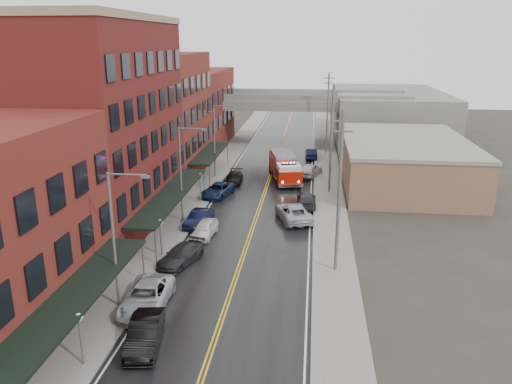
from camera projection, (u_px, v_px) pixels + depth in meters
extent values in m
cube|color=black|center=(261.00, 204.00, 52.24)|extent=(11.00, 160.00, 0.02)
cube|color=slate|center=(193.00, 201.00, 53.02)|extent=(3.00, 160.00, 0.15)
cube|color=slate|center=(331.00, 206.00, 51.41)|extent=(3.00, 160.00, 0.15)
cube|color=gray|center=(208.00, 202.00, 52.84)|extent=(0.30, 160.00, 0.15)
cube|color=gray|center=(315.00, 205.00, 51.59)|extent=(0.30, 160.00, 0.15)
cube|color=#561816|center=(105.00, 128.00, 44.43)|extent=(9.00, 20.00, 18.00)
cube|color=maroon|center=(163.00, 116.00, 61.49)|extent=(9.00, 15.00, 15.00)
cube|color=maroon|center=(196.00, 109.00, 78.55)|extent=(9.00, 20.00, 12.00)
cube|color=#866248|center=(403.00, 163.00, 59.24)|extent=(14.00, 22.00, 5.00)
cube|color=slate|center=(387.00, 114.00, 87.07)|extent=(18.00, 30.00, 8.00)
cube|color=black|center=(76.00, 295.00, 27.50)|extent=(2.60, 16.00, 0.18)
cylinder|color=slate|center=(143.00, 263.00, 35.03)|extent=(0.10, 0.10, 3.00)
cube|color=black|center=(171.00, 194.00, 45.54)|extent=(2.60, 18.00, 0.18)
cylinder|color=slate|center=(155.00, 247.00, 37.69)|extent=(0.10, 0.10, 3.00)
cylinder|color=slate|center=(204.00, 184.00, 54.02)|extent=(0.10, 0.10, 3.00)
cube|color=black|center=(210.00, 153.00, 62.16)|extent=(2.60, 13.00, 0.18)
cylinder|color=slate|center=(209.00, 178.00, 56.68)|extent=(0.10, 0.10, 3.00)
cylinder|color=slate|center=(228.00, 154.00, 68.27)|extent=(0.10, 0.10, 3.00)
cylinder|color=#59595B|center=(82.00, 343.00, 25.94)|extent=(0.14, 0.14, 2.80)
sphere|color=silver|center=(79.00, 317.00, 25.50)|extent=(0.44, 0.44, 0.44)
cylinder|color=#59595B|center=(161.00, 240.00, 39.24)|extent=(0.14, 0.14, 2.80)
sphere|color=silver|center=(160.00, 222.00, 38.80)|extent=(0.44, 0.44, 0.44)
cylinder|color=#59595B|center=(201.00, 189.00, 52.54)|extent=(0.14, 0.14, 2.80)
sphere|color=silver|center=(200.00, 176.00, 52.10)|extent=(0.44, 0.44, 0.44)
cylinder|color=#59595B|center=(114.00, 243.00, 30.78)|extent=(0.18, 0.18, 9.00)
cylinder|color=#59595B|center=(127.00, 175.00, 29.36)|extent=(2.40, 0.12, 0.12)
cube|color=#59595B|center=(145.00, 177.00, 29.27)|extent=(0.50, 0.22, 0.18)
cylinder|color=#59595B|center=(181.00, 176.00, 45.98)|extent=(0.18, 0.18, 9.00)
cylinder|color=#59595B|center=(192.00, 129.00, 44.56)|extent=(2.40, 0.12, 0.12)
cube|color=#59595B|center=(204.00, 130.00, 44.46)|extent=(0.50, 0.22, 0.18)
cylinder|color=#59595B|center=(215.00, 142.00, 61.17)|extent=(0.18, 0.18, 9.00)
cylinder|color=#59595B|center=(223.00, 106.00, 59.75)|extent=(2.40, 0.12, 0.12)
cube|color=#59595B|center=(233.00, 107.00, 59.66)|extent=(0.50, 0.22, 0.18)
cylinder|color=#59595B|center=(339.00, 194.00, 35.44)|extent=(0.24, 0.24, 12.00)
cube|color=#59595B|center=(343.00, 121.00, 33.92)|extent=(1.80, 0.12, 0.12)
cube|color=#59595B|center=(342.00, 131.00, 34.12)|extent=(1.40, 0.12, 0.12)
cylinder|color=#59595B|center=(331.00, 140.00, 54.44)|extent=(0.24, 0.24, 12.00)
cube|color=#59595B|center=(333.00, 92.00, 52.92)|extent=(1.80, 0.12, 0.12)
cube|color=#59595B|center=(333.00, 99.00, 53.12)|extent=(1.40, 0.12, 0.12)
cylinder|color=#59595B|center=(327.00, 114.00, 73.43)|extent=(0.24, 0.24, 12.00)
cube|color=#59595B|center=(329.00, 78.00, 71.91)|extent=(1.80, 0.12, 0.12)
cube|color=#59595B|center=(329.00, 83.00, 72.12)|extent=(1.40, 0.12, 0.12)
cube|color=slate|center=(282.00, 103.00, 80.66)|extent=(40.00, 10.00, 1.50)
cube|color=slate|center=(216.00, 124.00, 82.97)|extent=(1.60, 8.00, 6.00)
cube|color=slate|center=(349.00, 127.00, 80.54)|extent=(1.60, 8.00, 6.00)
cube|color=#B91708|center=(283.00, 164.00, 61.81)|extent=(3.98, 6.44, 2.29)
cube|color=#B91708|center=(289.00, 176.00, 57.87)|extent=(3.28, 3.36, 1.63)
cube|color=silver|center=(289.00, 167.00, 57.55)|extent=(3.10, 3.12, 0.54)
cube|color=black|center=(288.00, 173.00, 57.98)|extent=(3.06, 2.30, 0.87)
cube|color=slate|center=(283.00, 154.00, 61.43)|extent=(3.61, 5.96, 0.33)
cube|color=black|center=(289.00, 164.00, 57.44)|extent=(1.77, 0.68, 0.15)
sphere|color=#FF0C0C|center=(284.00, 163.00, 57.36)|extent=(0.22, 0.22, 0.22)
sphere|color=#1933FF|center=(294.00, 163.00, 57.48)|extent=(0.22, 0.22, 0.22)
cylinder|color=black|center=(278.00, 183.00, 57.88)|extent=(1.15, 0.61, 1.09)
cylinder|color=black|center=(299.00, 183.00, 58.13)|extent=(1.15, 0.61, 1.09)
cylinder|color=black|center=(274.00, 175.00, 61.51)|extent=(1.15, 0.61, 1.09)
cylinder|color=black|center=(293.00, 174.00, 61.75)|extent=(1.15, 0.61, 1.09)
cylinder|color=black|center=(271.00, 169.00, 64.09)|extent=(1.15, 0.61, 1.09)
cylinder|color=black|center=(289.00, 169.00, 64.34)|extent=(1.15, 0.61, 1.09)
imported|color=black|center=(145.00, 334.00, 27.84)|extent=(2.36, 4.95, 1.57)
imported|color=#B3B5BB|center=(146.00, 297.00, 31.79)|extent=(2.91, 5.88, 1.60)
imported|color=#272729|center=(181.00, 255.00, 38.17)|extent=(3.33, 5.18, 1.40)
imported|color=silver|center=(205.00, 229.00, 43.52)|extent=(2.01, 4.24, 1.40)
imported|color=black|center=(199.00, 218.00, 45.96)|extent=(2.23, 4.58, 1.45)
imported|color=#122446|center=(218.00, 190.00, 54.66)|extent=(3.52, 5.55, 1.43)
imported|color=black|center=(234.00, 178.00, 59.73)|extent=(1.96, 4.60, 1.32)
imported|color=#AFB2B7|center=(293.00, 212.00, 47.39)|extent=(4.26, 6.30, 1.60)
imported|color=#2B2A2D|center=(306.00, 200.00, 51.32)|extent=(2.10, 4.93, 1.42)
imported|color=silver|center=(310.00, 170.00, 62.65)|extent=(3.40, 5.23, 1.66)
imported|color=black|center=(311.00, 153.00, 72.12)|extent=(1.83, 4.58, 1.48)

